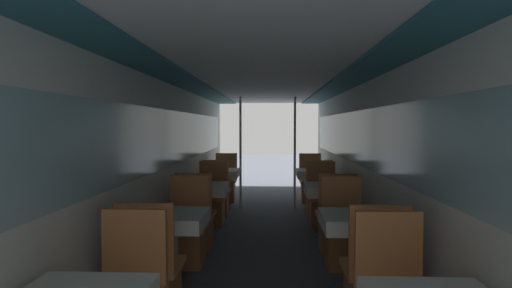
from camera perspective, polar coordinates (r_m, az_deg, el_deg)
name	(u,v)px	position (r m, az deg, el deg)	size (l,w,h in m)	color
wall_left	(163,162)	(4.98, -13.21, -2.55)	(0.05, 10.36, 2.06)	silver
wall_right	(370,163)	(4.94, 15.98, -2.63)	(0.05, 10.36, 2.06)	silver
ceiling_panel	(265,77)	(4.82, 1.34, 9.49)	(2.50, 10.36, 0.07)	silver
dining_table_left_1	(172,225)	(3.90, -11.91, -11.31)	(0.63, 0.63, 0.71)	#4C4C51
chair_left_near_1	(152,284)	(3.41, -14.62, -18.79)	(0.44, 0.44, 0.96)	#9C5B31
chair_left_far_1	(187,238)	(4.58, -9.87, -13.13)	(0.44, 0.44, 0.96)	#9C5B31
dining_table_left_2	(205,193)	(5.66, -7.33, -6.91)	(0.63, 0.63, 0.71)	#4C4C51
chair_left_near_2	(196,226)	(5.11, -8.52, -11.45)	(0.44, 0.44, 0.96)	#9C5B31
chair_left_far_2	(212,205)	(6.33, -6.34, -8.68)	(0.44, 0.44, 0.96)	#9C5B31
dining_table_left_3	(221,176)	(7.45, -4.97, -4.58)	(0.63, 0.63, 0.71)	#4C4C51
chair_left_near_3	(217,199)	(6.87, -5.63, -7.77)	(0.44, 0.44, 0.96)	#9C5B31
chair_left_far_3	(225,187)	(8.11, -4.39, -6.15)	(0.44, 0.44, 0.96)	#9C5B31
support_pole_left_3	(240,153)	(7.37, -2.23, -1.24)	(0.04, 0.04, 2.06)	silver
dining_table_right_1	(356,227)	(3.87, 14.09, -11.46)	(0.63, 0.63, 0.71)	#4C4C51
chair_right_near_1	(373,288)	(3.37, 16.36, -19.08)	(0.44, 0.44, 0.96)	#9C5B31
chair_right_far_1	(343,240)	(4.55, 12.37, -13.26)	(0.44, 0.44, 0.96)	#9C5B31
dining_table_right_2	(328,193)	(5.63, 10.26, -6.97)	(0.63, 0.63, 0.71)	#4C4C51
chair_right_near_2	(335,227)	(5.08, 11.24, -11.54)	(0.44, 0.44, 0.96)	#9C5B31
chair_right_far_2	(322,206)	(6.31, 9.43, -8.74)	(0.44, 0.44, 0.96)	#9C5B31
dining_table_right_3	(314,177)	(7.43, 8.30, -4.62)	(0.63, 0.63, 0.71)	#4C4C51
chair_right_near_3	(318,199)	(6.85, 8.84, -7.82)	(0.44, 0.44, 0.96)	#9C5B31
chair_right_far_3	(311,188)	(8.10, 7.82, -6.19)	(0.44, 0.44, 0.96)	#9C5B31
support_pole_right_3	(295,153)	(7.36, 5.56, -1.26)	(0.04, 0.04, 2.06)	silver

